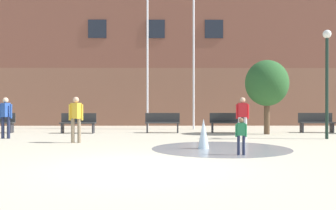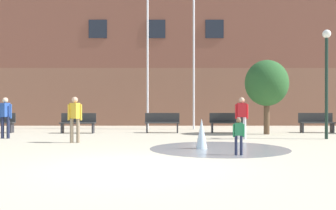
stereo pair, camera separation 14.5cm
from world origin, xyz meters
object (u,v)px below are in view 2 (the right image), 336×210
at_px(teen_by_trashcan, 243,115).
at_px(street_tree_near_building, 268,83).
at_px(park_bench_near_trashcan, 228,122).
at_px(adult_near_bench, 76,116).
at_px(lamp_post_right_lane, 328,68).
at_px(park_bench_under_left_flagpole, 79,123).
at_px(flagpole_right, 195,44).
at_px(park_bench_center, 163,122).
at_px(park_bench_far_right, 317,122).
at_px(child_with_pink_shirt, 240,133).
at_px(flagpole_left, 149,48).
at_px(adult_watching, 6,114).

height_order(teen_by_trashcan, street_tree_near_building, street_tree_near_building).
distance_m(park_bench_near_trashcan, adult_near_bench, 7.52).
bearing_deg(lamp_post_right_lane, park_bench_under_left_flagpole, 163.97).
distance_m(teen_by_trashcan, flagpole_right, 6.79).
xyz_separation_m(park_bench_center, street_tree_near_building, (4.60, -0.89, 1.76)).
relative_size(park_bench_center, flagpole_right, 0.19).
bearing_deg(park_bench_near_trashcan, park_bench_far_right, 0.27).
bearing_deg(park_bench_center, child_with_pink_shirt, -74.64).
xyz_separation_m(adult_near_bench, flagpole_left, (2.19, 6.90, 3.33)).
bearing_deg(adult_watching, park_bench_under_left_flagpole, 155.91).
distance_m(park_bench_under_left_flagpole, park_bench_far_right, 10.99).
bearing_deg(street_tree_near_building, park_bench_far_right, 20.30).
xyz_separation_m(park_bench_under_left_flagpole, park_bench_center, (3.84, 0.22, 0.00)).
relative_size(teen_by_trashcan, flagpole_left, 0.20).
distance_m(adult_near_bench, flagpole_right, 9.01).
bearing_deg(child_with_pink_shirt, adult_near_bench, -27.04).
xyz_separation_m(teen_by_trashcan, adult_near_bench, (-6.02, -1.27, 0.00)).
xyz_separation_m(park_bench_under_left_flagpole, park_bench_far_right, (10.98, 0.27, 0.00)).
bearing_deg(park_bench_center, park_bench_near_trashcan, 0.69).
bearing_deg(park_bench_center, adult_watching, -154.25).
height_order(park_bench_under_left_flagpole, park_bench_center, same).
relative_size(adult_near_bench, flagpole_right, 0.19).
relative_size(adult_near_bench, child_with_pink_shirt, 1.61).
bearing_deg(street_tree_near_building, flagpole_right, 132.16).
bearing_deg(child_with_pink_shirt, park_bench_near_trashcan, -90.98).
bearing_deg(adult_near_bench, park_bench_under_left_flagpole, 136.22).
height_order(park_bench_near_trashcan, flagpole_left, flagpole_left).
xyz_separation_m(park_bench_near_trashcan, flagpole_right, (-1.36, 2.34, 3.97)).
bearing_deg(child_with_pink_shirt, flagpole_left, -68.65).
height_order(teen_by_trashcan, flagpole_right, flagpole_right).
distance_m(adult_watching, child_with_pink_shirt, 9.51).
distance_m(park_bench_center, child_with_pink_shirt, 8.05).
xyz_separation_m(park_bench_under_left_flagpole, flagpole_right, (5.48, 2.60, 3.97)).
distance_m(child_with_pink_shirt, flagpole_left, 11.17).
relative_size(park_bench_under_left_flagpole, street_tree_near_building, 0.49).
relative_size(park_bench_far_right, lamp_post_right_lane, 0.38).
bearing_deg(flagpole_right, teen_by_trashcan, -75.85).
distance_m(child_with_pink_shirt, lamp_post_right_lane, 6.59).
bearing_deg(flagpole_right, adult_near_bench, -123.72).
distance_m(adult_watching, lamp_post_right_lane, 12.49).
distance_m(adult_near_bench, child_with_pink_shirt, 6.05).
bearing_deg(park_bench_under_left_flagpole, flagpole_right, 25.36).
xyz_separation_m(park_bench_under_left_flagpole, adult_watching, (-2.20, -2.70, 0.45)).
relative_size(park_bench_under_left_flagpole, flagpole_left, 0.20).
height_order(adult_near_bench, child_with_pink_shirt, adult_near_bench).
distance_m(park_bench_center, lamp_post_right_lane, 7.40).
bearing_deg(child_with_pink_shirt, adult_watching, -25.28).
xyz_separation_m(flagpole_right, lamp_post_right_lane, (4.68, -5.51, -1.75)).
relative_size(adult_near_bench, street_tree_near_building, 0.49).
bearing_deg(street_tree_near_building, child_with_pink_shirt, -109.76).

